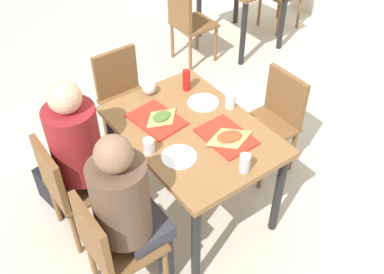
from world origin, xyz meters
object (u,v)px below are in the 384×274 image
person_in_brown_jacket (128,205)px  background_chair_near (187,21)px  pizza_slice_a (161,117)px  main_table (192,140)px  plastic_cup_b (149,146)px  handbag (56,188)px  chair_left_end (124,93)px  tray_red_near (157,120)px  plastic_cup_a (230,101)px  pizza_slice_b (229,137)px  condiment_bottle (186,80)px  chair_near_right (111,244)px  person_in_red (82,148)px  soda_can (245,163)px  chair_near_left (69,184)px  tray_red_far (226,137)px  paper_plate_center (203,103)px  paper_plate_near_edge (179,157)px  foil_bundle (149,88)px  chair_far_side (274,117)px

person_in_brown_jacket → background_chair_near: (-1.98, 1.83, -0.25)m
pizza_slice_a → main_table: bearing=30.7°
plastic_cup_b → handbag: plastic_cup_b is taller
main_table → chair_left_end: chair_left_end is taller
handbag → tray_red_near: bearing=56.7°
plastic_cup_a → plastic_cup_b: bearing=-85.2°
pizza_slice_b → condiment_bottle: 0.62m
chair_near_right → handbag: size_ratio=2.63×
pizza_slice_b → plastic_cup_a: bearing=139.2°
main_table → person_in_red: bearing=-113.9°
plastic_cup_a → tray_red_near: bearing=-109.5°
pizza_slice_b → soda_can: 0.28m
chair_near_left → background_chair_near: 2.42m
pizza_slice_a → tray_red_far: bearing=31.0°
person_in_red → soda_can: (0.78, 0.67, 0.10)m
paper_plate_center → plastic_cup_a: plastic_cup_a is taller
paper_plate_near_edge → pizza_slice_b: bearing=80.4°
pizza_slice_a → pizza_slice_b: bearing=29.1°
pizza_slice_a → pizza_slice_b: 0.48m
main_table → foil_bundle: bearing=-177.6°
chair_near_left → pizza_slice_a: 0.75m
person_in_red → pizza_slice_b: (0.52, 0.77, 0.06)m
pizza_slice_a → background_chair_near: background_chair_near is taller
plastic_cup_b → chair_near_left: bearing=-125.5°
chair_far_side → pizza_slice_a: chair_far_side is taller
main_table → chair_left_end: bearing=180.0°
tray_red_far → plastic_cup_a: size_ratio=3.60×
tray_red_near → chair_near_left: bearing=-97.6°
chair_near_left → handbag: 0.50m
main_table → person_in_red: person_in_red is taller
chair_near_right → main_table: bearing=110.0°
tray_red_far → paper_plate_center: tray_red_far is taller
paper_plate_near_edge → background_chair_near: size_ratio=0.26×
chair_far_side → tray_red_near: chair_far_side is taller
main_table → plastic_cup_a: bearing=94.8°
chair_near_left → chair_far_side: same height
chair_left_end → person_in_red: person_in_red is taller
tray_red_near → plastic_cup_b: 0.31m
person_in_brown_jacket → handbag: 1.11m
chair_far_side → foil_bundle: foil_bundle is taller
chair_near_left → person_in_brown_jacket: bearing=13.6°
paper_plate_center → paper_plate_near_edge: same height
tray_red_far → background_chair_near: (-1.89, 1.05, -0.29)m
paper_plate_center → soda_can: bearing=-17.1°
paper_plate_center → foil_bundle: (-0.32, -0.25, 0.05)m
chair_far_side → soda_can: soda_can is taller
person_in_brown_jacket → plastic_cup_b: (-0.26, 0.31, 0.08)m
tray_red_near → tray_red_far: (0.40, 0.27, 0.00)m
plastic_cup_a → foil_bundle: bearing=-141.5°
main_table → chair_far_side: 0.81m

